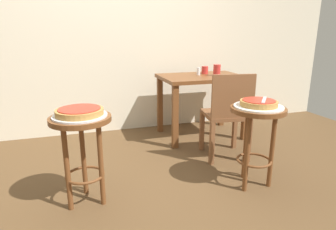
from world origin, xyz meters
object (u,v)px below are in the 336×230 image
Objects in this scene: pizza_foreground at (259,103)px; cup_far_edge at (205,70)px; stool_foreground at (257,127)px; stool_middle at (82,139)px; serving_plate_foreground at (258,107)px; condiment_shaker at (198,71)px; wooden_chair at (228,113)px; pizza_server_knife at (264,100)px; pizza_middle at (80,112)px; dining_table at (202,86)px; serving_plate_middle at (80,116)px; cup_near_edge at (217,70)px.

pizza_foreground is 3.09× the size of cup_far_edge.
stool_foreground is 1.31m from stool_middle.
condiment_shaker is at bearing 87.10° from serving_plate_foreground.
wooden_chair is 0.61m from pizza_server_knife.
wooden_chair is (1.35, 0.38, -0.22)m from pizza_middle.
pizza_foreground is at bearing 95.67° from pizza_server_knife.
pizza_foreground is at bearing -94.09° from dining_table.
wooden_chair reaches higher than serving_plate_middle.
stool_middle is 7.22× the size of cup_far_edge.
pizza_server_knife is (-0.04, -1.31, -0.05)m from condiment_shaker.
serving_plate_foreground is at bearing -92.90° from condiment_shaker.
serving_plate_foreground is 1.38m from cup_far_edge.
stool_foreground is 0.69× the size of dining_table.
serving_plate_middle is at bearing -164.31° from wooden_chair.
wooden_chair is at bearing 84.95° from serving_plate_foreground.
pizza_foreground is (0.00, 0.00, 0.03)m from serving_plate_foreground.
wooden_chair reaches higher than pizza_server_knife.
cup_far_edge reaches higher than dining_table.
pizza_server_knife is (0.03, -0.02, 0.22)m from stool_foreground.
cup_near_edge is at bearing 33.27° from serving_plate_middle.
pizza_middle is at bearing 0.00° from serving_plate_middle.
pizza_foreground is at bearing 0.00° from serving_plate_foreground.
wooden_chair is at bearing -93.36° from dining_table.
wooden_chair is at bearing 37.58° from pizza_server_knife.
cup_far_edge reaches higher than stool_foreground.
condiment_shaker is (0.07, 1.29, 0.28)m from stool_foreground.
condiment_shaker is at bearing -146.18° from cup_far_edge.
serving_plate_foreground is 0.57× the size of stool_middle.
stool_middle is at bearing 173.18° from pizza_foreground.
stool_foreground is 1.41m from cup_far_edge.
condiment_shaker is (-0.12, -0.08, -0.00)m from cup_far_edge.
cup_near_edge is 0.21m from cup_far_edge.
pizza_server_knife is at bearing -33.69° from pizza_foreground.
pizza_foreground is at bearing -101.62° from cup_near_edge.
condiment_shaker is (0.07, 1.29, 0.08)m from pizza_foreground.
stool_foreground is 0.77× the size of wooden_chair.
serving_plate_foreground is 0.57m from wooden_chair.
serving_plate_middle is at bearing -142.16° from dining_table.
pizza_server_knife is at bearing -7.51° from serving_plate_middle.
stool_foreground is 1.23m from cup_near_edge.
serving_plate_middle is (-1.30, 0.16, 0.00)m from serving_plate_foreground.
stool_foreground is 5.06× the size of cup_near_edge.
pizza_foreground is 0.33× the size of wooden_chair.
stool_foreground is 0.19m from pizza_foreground.
dining_table is (1.39, 1.08, 0.11)m from stool_middle.
condiment_shaker is (1.37, 1.13, 0.11)m from serving_plate_middle.
pizza_foreground is at bearing -97.56° from cup_far_edge.
cup_near_edge is at bearing 78.38° from serving_plate_foreground.
dining_table is at bearing 85.91° from pizza_foreground.
cup_near_edge is 0.21m from condiment_shaker.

